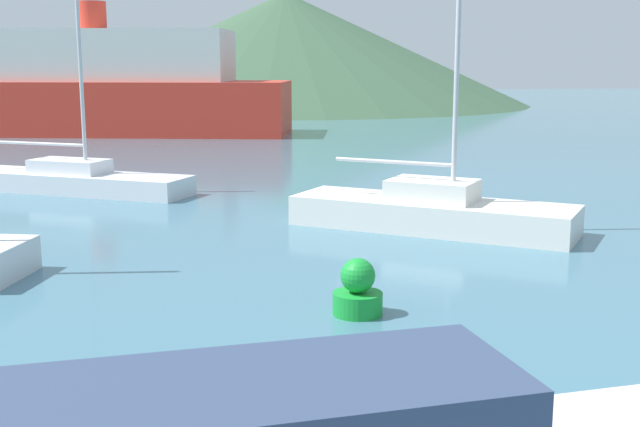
# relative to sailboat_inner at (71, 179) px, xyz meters

# --- Properties ---
(sailboat_inner) EXTENTS (7.94, 5.48, 7.07)m
(sailboat_inner) POSITION_rel_sailboat_inner_xyz_m (0.00, 0.00, 0.00)
(sailboat_inner) COLOR silver
(sailboat_inner) RESTS_ON ground_plane
(sailboat_middle) EXTENTS (6.85, 5.71, 10.59)m
(sailboat_middle) POSITION_rel_sailboat_inner_xyz_m (9.67, -7.58, 0.10)
(sailboat_middle) COLOR white
(sailboat_middle) RESTS_ON ground_plane
(ferry_distant) EXTENTS (23.07, 10.94, 7.52)m
(ferry_distant) POSITION_rel_sailboat_inner_xyz_m (-1.46, 22.19, 2.20)
(ferry_distant) COLOR red
(ferry_distant) RESTS_ON ground_plane
(buoy_marker) EXTENTS (0.82, 0.82, 0.95)m
(buoy_marker) POSITION_rel_sailboat_inner_xyz_m (6.44, -13.95, -0.02)
(buoy_marker) COLOR green
(buoy_marker) RESTS_ON ground_plane
(hill_west) EXTENTS (26.54, 26.54, 6.98)m
(hill_west) POSITION_rel_sailboat_inner_xyz_m (-7.80, 53.89, 3.08)
(hill_west) COLOR #3D6038
(hill_west) RESTS_ON ground_plane
(hill_central) EXTENTS (48.01, 48.01, 10.93)m
(hill_central) POSITION_rel_sailboat_inner_xyz_m (13.59, 54.82, 5.06)
(hill_central) COLOR #38563D
(hill_central) RESTS_ON ground_plane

